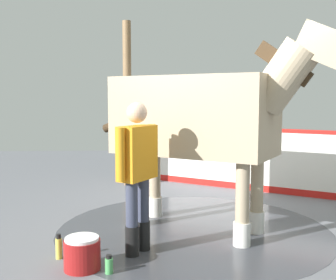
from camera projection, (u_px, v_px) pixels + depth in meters
ground_plane at (200, 227)px, 5.51m from camera, size 16.00×16.00×0.02m
wet_patch at (194, 229)px, 5.40m from camera, size 3.51×3.51×0.00m
barrier_wall at (256, 162)px, 7.57m from camera, size 3.85×2.49×1.15m
roof_post_far at (127, 104)px, 7.98m from camera, size 0.16×0.16×3.14m
horse at (202, 117)px, 5.20m from camera, size 2.89×2.06×2.52m
handler at (137, 167)px, 4.49m from camera, size 0.45×0.57×1.65m
wash_bucket at (82, 253)px, 4.13m from camera, size 0.36×0.36×0.33m
bottle_shampoo at (59, 247)px, 4.40m from camera, size 0.07×0.07×0.27m
bottle_spray at (109, 265)px, 4.03m from camera, size 0.08×0.08×0.18m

